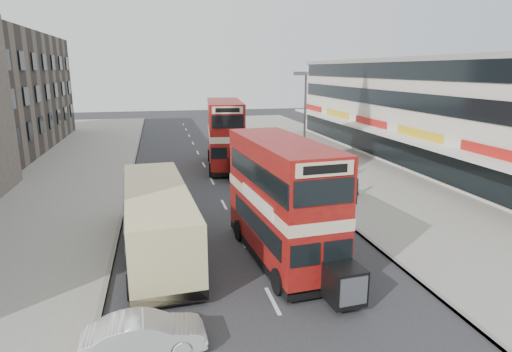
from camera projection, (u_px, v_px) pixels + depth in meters
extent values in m
plane|color=#28282B|center=(288.00, 332.00, 14.10)|extent=(160.00, 160.00, 0.00)
cube|color=#28282B|center=(212.00, 181.00, 33.05)|extent=(12.00, 90.00, 0.01)
cube|color=gray|center=(358.00, 172.00, 35.59)|extent=(12.00, 90.00, 0.15)
cube|color=gray|center=(42.00, 190.00, 30.48)|extent=(12.00, 90.00, 0.15)
cube|color=gray|center=(129.00, 185.00, 31.73)|extent=(0.20, 90.00, 0.16)
cube|color=gray|center=(289.00, 176.00, 34.33)|extent=(0.20, 90.00, 0.16)
cube|color=beige|center=(435.00, 114.00, 38.13)|extent=(8.00, 46.00, 9.00)
cube|color=black|center=(391.00, 148.00, 37.96)|extent=(0.10, 44.00, 2.40)
cube|color=gray|center=(441.00, 59.00, 37.03)|extent=(8.20, 46.20, 0.40)
cube|color=white|center=(383.00, 132.00, 37.45)|extent=(1.80, 44.00, 0.20)
cylinder|color=slate|center=(305.00, 130.00, 31.61)|extent=(0.16, 0.16, 8.00)
cube|color=slate|center=(301.00, 73.00, 30.57)|extent=(1.00, 0.20, 0.25)
cube|color=black|center=(281.00, 250.00, 19.62)|extent=(3.24, 8.35, 0.36)
cube|color=maroon|center=(281.00, 224.00, 19.33)|extent=(3.22, 8.35, 2.25)
cube|color=beige|center=(281.00, 197.00, 19.03)|extent=(3.26, 8.40, 0.46)
cube|color=maroon|center=(282.00, 170.00, 18.73)|extent=(3.22, 8.35, 2.14)
cube|color=maroon|center=(282.00, 143.00, 18.46)|extent=(3.24, 8.37, 0.26)
cube|color=black|center=(345.00, 284.00, 15.32)|extent=(1.32, 1.32, 1.33)
cube|color=black|center=(225.00, 163.00, 37.81)|extent=(3.58, 8.92, 0.38)
cube|color=maroon|center=(225.00, 148.00, 37.49)|extent=(3.56, 8.92, 2.39)
cube|color=beige|center=(225.00, 132.00, 37.17)|extent=(3.61, 8.96, 0.49)
cube|color=maroon|center=(225.00, 117.00, 36.86)|extent=(3.56, 8.92, 2.28)
cube|color=maroon|center=(224.00, 102.00, 36.56)|extent=(3.58, 8.94, 0.27)
cube|color=black|center=(238.00, 169.00, 32.92)|extent=(1.43, 1.43, 1.41)
cube|color=black|center=(159.00, 243.00, 20.24)|extent=(3.44, 11.02, 0.43)
cube|color=beige|center=(157.00, 217.00, 19.94)|extent=(3.42, 11.02, 2.83)
imported|color=silver|center=(145.00, 335.00, 12.96)|extent=(3.67, 1.42, 1.19)
imported|color=maroon|center=(295.00, 183.00, 30.02)|extent=(4.64, 2.34, 1.29)
imported|color=orange|center=(280.00, 169.00, 34.43)|extent=(4.61, 2.33, 1.25)
imported|color=gray|center=(354.00, 183.00, 28.77)|extent=(0.68, 0.55, 1.59)
imported|color=gray|center=(289.00, 145.00, 42.63)|extent=(1.20, 0.81, 1.90)
imported|color=gray|center=(264.00, 166.00, 36.03)|extent=(0.75, 1.79, 0.91)
imported|color=black|center=(264.00, 159.00, 35.88)|extent=(0.58, 0.41, 1.52)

